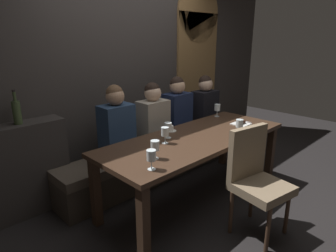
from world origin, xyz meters
TOP-DOWN VIEW (x-y plane):
  - ground at (0.00, 0.00)m, footprint 9.00×9.00m
  - back_wall_tiled at (0.00, 1.22)m, footprint 6.00×0.12m
  - arched_door at (1.35, 1.15)m, footprint 0.90×0.05m
  - back_counter at (-1.55, 1.04)m, footprint 1.10×0.28m
  - dining_table at (0.00, 0.00)m, footprint 2.20×0.84m
  - banquette_bench at (0.00, 0.70)m, footprint 2.50×0.44m
  - chair_near_side at (-0.03, -0.72)m, footprint 0.51×0.51m
  - diner_redhead at (-0.50, 0.72)m, footprint 0.36×0.24m
  - diner_bearded at (-0.00, 0.68)m, footprint 0.36×0.24m
  - diner_far_end at (0.46, 0.72)m, footprint 0.36×0.24m
  - diner_near_end at (1.00, 0.69)m, footprint 0.36×0.24m
  - wine_bottle_pale_label at (-1.40, 1.03)m, footprint 0.08×0.08m
  - wine_glass_end_right at (-0.38, 0.08)m, footprint 0.08×0.08m
  - wine_glass_near_right at (-0.71, -0.14)m, footprint 0.08×0.08m
  - wine_glass_center_back at (-0.25, 0.17)m, footprint 0.08×0.08m
  - wine_glass_near_left at (-0.87, -0.28)m, footprint 0.08×0.08m
  - wine_glass_end_left at (0.38, -0.28)m, footprint 0.08×0.08m
  - wine_glass_far_right at (0.81, 0.33)m, footprint 0.08×0.08m
  - espresso_cup at (-0.07, 0.31)m, footprint 0.12×0.12m
  - dessert_plate at (0.72, -0.09)m, footprint 0.19×0.19m
  - fork_on_table at (0.85, -0.06)m, footprint 0.02×0.17m

SIDE VIEW (x-z plane):
  - ground at x=0.00m, z-range 0.00..0.00m
  - banquette_bench at x=0.00m, z-range 0.00..0.45m
  - back_counter at x=-1.55m, z-range 0.00..0.95m
  - chair_near_side at x=-0.03m, z-range 0.07..1.05m
  - dining_table at x=0.00m, z-range 0.28..1.02m
  - fork_on_table at x=0.85m, z-range 0.74..0.75m
  - dessert_plate at x=0.72m, z-range 0.73..0.78m
  - espresso_cup at x=-0.07m, z-range 0.73..0.80m
  - diner_near_end at x=1.00m, z-range 0.43..1.21m
  - diner_bearded at x=0.00m, z-range 0.43..1.22m
  - diner_redhead at x=-0.50m, z-range 0.43..1.24m
  - diner_far_end at x=0.46m, z-range 0.43..1.24m
  - wine_glass_near_left at x=-0.87m, z-range 0.77..0.93m
  - wine_glass_end_left at x=0.38m, z-range 0.77..0.93m
  - wine_glass_far_right at x=0.81m, z-range 0.77..0.93m
  - wine_glass_end_right at x=-0.38m, z-range 0.77..0.94m
  - wine_glass_near_right at x=-0.71m, z-range 0.77..0.94m
  - wine_glass_center_back at x=-0.25m, z-range 0.77..0.94m
  - wine_bottle_pale_label at x=-1.40m, z-range 0.91..1.23m
  - arched_door at x=1.35m, z-range 0.09..2.64m
  - back_wall_tiled at x=0.00m, z-range 0.00..3.00m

